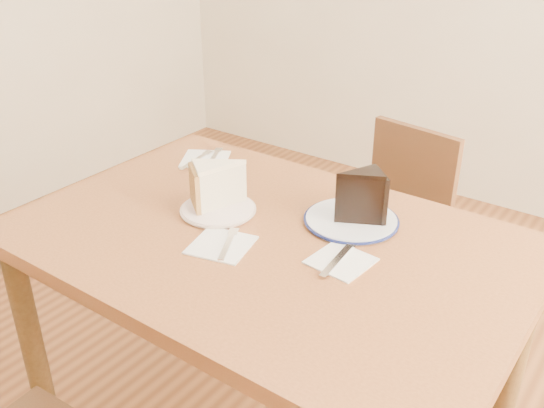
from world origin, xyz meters
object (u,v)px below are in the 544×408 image
Objects in this scene: plate_cream at (218,210)px; carrot_cake at (222,185)px; plate_navy at (351,220)px; chocolate_cake at (357,199)px; chair_far at (388,231)px; table at (267,271)px.

carrot_cake is (-0.01, 0.02, 0.06)m from plate_cream.
plate_navy is at bearing 59.97° from carrot_cake.
chocolate_cake reaches higher than plate_cream.
chair_far is 0.67m from chocolate_cake.
chair_far is (-0.00, 0.70, -0.22)m from table.
chocolate_cake is at bearing 114.31° from chair_far.
table is at bearing 22.15° from carrot_cake.
carrot_cake is 0.34m from chocolate_cake.
plate_navy is at bearing 53.53° from table.
chocolate_cake is at bearing 58.46° from carrot_cake.
carrot_cake is (-0.18, 0.05, 0.16)m from table.
table is 0.28m from chocolate_cake.
plate_cream is 0.83× the size of plate_navy.
chair_far is 0.63m from plate_navy.
table is 9.26× the size of carrot_cake.
plate_navy is at bearing 113.06° from chair_far.
chair_far reaches higher than plate_cream.
carrot_cake is at bearing 164.47° from table.
carrot_cake reaches higher than plate_navy.
plate_navy is (0.13, -0.53, 0.32)m from chair_far.
chocolate_cake reaches higher than carrot_cake.
chocolate_cake is at bearing 24.70° from plate_cream.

